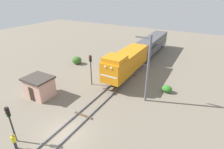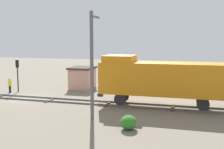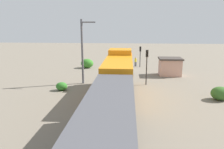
# 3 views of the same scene
# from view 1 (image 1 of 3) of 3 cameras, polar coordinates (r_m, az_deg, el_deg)

# --- Properties ---
(ground_plane) EXTENTS (111.10, 111.10, 0.00)m
(ground_plane) POSITION_cam_1_polar(r_m,az_deg,el_deg) (18.80, -15.35, -18.02)
(ground_plane) COLOR #756B5B
(railway_track) EXTENTS (2.40, 74.07, 0.16)m
(railway_track) POSITION_cam_1_polar(r_m,az_deg,el_deg) (18.75, -15.37, -17.86)
(railway_track) COLOR #595960
(railway_track) RESTS_ON ground
(locomotive) EXTENTS (2.90, 11.60, 4.60)m
(locomotive) POSITION_cam_1_polar(r_m,az_deg,el_deg) (27.26, 4.59, 4.23)
(locomotive) COLOR orange
(locomotive) RESTS_ON railway_track
(passenger_car_leading) EXTENTS (2.84, 14.00, 3.66)m
(passenger_car_leading) POSITION_cam_1_polar(r_m,az_deg,el_deg) (39.27, 13.03, 10.02)
(passenger_car_leading) COLOR #4C4C51
(passenger_car_leading) RESTS_ON railway_track
(traffic_signal_near) EXTENTS (0.32, 0.34, 3.81)m
(traffic_signal_near) POSITION_cam_1_polar(r_m,az_deg,el_deg) (18.06, -30.48, -12.27)
(traffic_signal_near) COLOR #262628
(traffic_signal_near) RESTS_ON ground
(traffic_signal_mid) EXTENTS (0.32, 0.34, 4.59)m
(traffic_signal_mid) POSITION_cam_1_polar(r_m,az_deg,el_deg) (25.05, -6.97, 3.11)
(traffic_signal_mid) COLOR #262628
(traffic_signal_mid) RESTS_ON ground
(worker_near_track) EXTENTS (0.38, 0.38, 1.70)m
(worker_near_track) POSITION_cam_1_polar(r_m,az_deg,el_deg) (18.30, -29.38, -18.23)
(worker_near_track) COLOR #262B38
(worker_near_track) RESTS_ON ground
(catenary_mast) EXTENTS (1.94, 0.28, 8.44)m
(catenary_mast) POSITION_cam_1_polar(r_m,az_deg,el_deg) (20.96, 11.56, 1.97)
(catenary_mast) COLOR #595960
(catenary_mast) RESTS_ON ground
(relay_hut) EXTENTS (3.50, 2.90, 2.74)m
(relay_hut) POSITION_cam_1_polar(r_m,az_deg,el_deg) (24.75, -22.60, -3.70)
(relay_hut) COLOR #D19E8C
(relay_hut) RESTS_ON ground
(bush_near) EXTENTS (1.96, 1.61, 1.43)m
(bush_near) POSITION_cam_1_polar(r_m,az_deg,el_deg) (34.15, -11.44, 4.61)
(bush_near) COLOR #366226
(bush_near) RESTS_ON ground
(bush_far) EXTENTS (1.38, 1.13, 1.00)m
(bush_far) POSITION_cam_1_polar(r_m,az_deg,el_deg) (25.27, 17.51, -4.53)
(bush_far) COLOR #2F7326
(bush_far) RESTS_ON ground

